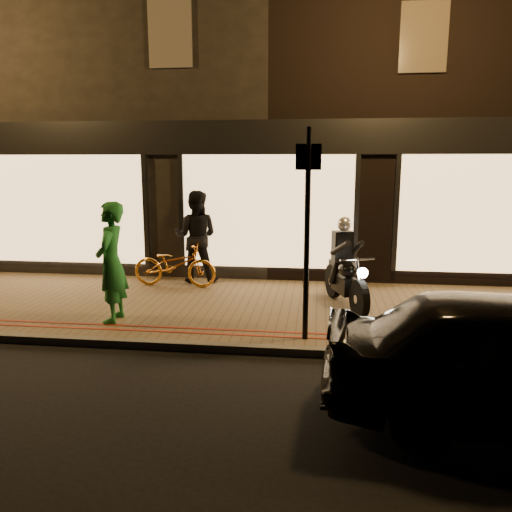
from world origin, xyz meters
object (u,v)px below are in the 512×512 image
at_px(sign_post, 307,224).
at_px(bicycle_gold, 175,265).
at_px(person_green, 111,263).
at_px(motorcycle, 345,272).

xyz_separation_m(sign_post, bicycle_gold, (-2.75, 2.78, -1.22)).
relative_size(sign_post, bicycle_gold, 1.74).
height_order(sign_post, bicycle_gold, sign_post).
distance_m(bicycle_gold, person_green, 2.42).
bearing_deg(sign_post, motorcycle, 69.81).
bearing_deg(sign_post, person_green, 171.90).
bearing_deg(motorcycle, bicycle_gold, 145.70).
bearing_deg(bicycle_gold, motorcycle, -104.64).
xyz_separation_m(motorcycle, bicycle_gold, (-3.40, 1.02, -0.16)).
bearing_deg(sign_post, bicycle_gold, 134.71).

